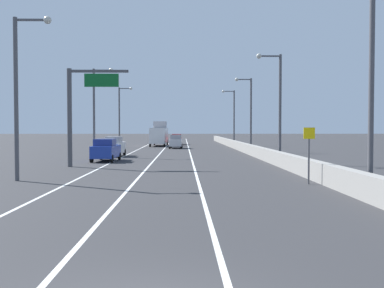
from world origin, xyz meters
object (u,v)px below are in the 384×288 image
Objects in this scene: lamp_post_right_second at (277,100)px; lamp_post_left_mid at (97,105)px; lamp_post_left_far at (121,112)px; car_silver_0 at (176,142)px; lamp_post_right_third at (249,109)px; car_white_3 at (114,146)px; car_blue_1 at (106,150)px; car_red_2 at (176,139)px; speed_advisory_sign at (309,151)px; lamp_post_right_fourth at (232,114)px; box_truck at (159,135)px; lamp_post_right_near at (365,74)px; overhead_sign_gantry at (79,105)px; lamp_post_left_near at (21,86)px.

lamp_post_right_second and lamp_post_left_mid have the same top height.
lamp_post_left_far is 2.22× the size of car_silver_0.
lamp_post_right_third is 2.25× the size of car_white_3.
car_red_2 is (5.74, 41.52, -0.06)m from car_blue_1.
lamp_post_right_second reaches higher than speed_advisory_sign.
car_blue_1 is at bearing -97.87° from car_red_2.
speed_advisory_sign is at bearing -91.68° from lamp_post_right_fourth.
car_white_3 is (-15.34, -27.64, -4.31)m from lamp_post_right_fourth.
lamp_post_left_mid is 1.02× the size of box_truck.
car_white_3 is at bearing -99.88° from car_red_2.
car_silver_0 is (-8.96, 46.74, -4.36)m from lamp_post_right_near.
car_blue_1 is (1.03, 5.85, -3.73)m from overhead_sign_gantry.
lamp_post_left_far is at bearing 94.96° from car_blue_1.
lamp_post_left_far is (-17.65, 13.44, 0.00)m from lamp_post_right_third.
lamp_post_left_near is at bearing 160.57° from lamp_post_right_near.
lamp_post_left_far is at bearing 142.70° from lamp_post_right_third.
car_silver_0 is at bearing 78.82° from lamp_post_left_near.
lamp_post_left_mid is (-17.21, -8.89, 0.00)m from lamp_post_right_third.
lamp_post_right_second is (15.81, 3.26, 0.61)m from overhead_sign_gantry.
lamp_post_left_near is 50.13m from box_truck.
speed_advisory_sign is 0.73× the size of car_white_3.
box_truck is at bearing 123.13° from lamp_post_right_third.
lamp_post_left_near is 2.07× the size of car_red_2.
lamp_post_left_mid is at bearing -122.01° from lamp_post_right_fourth.
lamp_post_right_fourth is (1.51, 51.65, 3.58)m from speed_advisory_sign.
speed_advisory_sign is 51.79m from lamp_post_right_fourth.
car_silver_0 is 19.54m from car_white_3.
lamp_post_left_near is at bearing -90.13° from lamp_post_left_mid.
speed_advisory_sign reaches higher than car_blue_1.
car_blue_1 is 34.69m from box_truck.
lamp_post_right_third is (0.31, 18.61, 0.00)m from lamp_post_right_second.
lamp_post_right_fourth and lamp_post_left_near have the same top height.
lamp_post_right_near is 2.22× the size of car_silver_0.
car_blue_1 is (-15.06, -34.63, -4.34)m from lamp_post_right_fourth.
lamp_post_left_far is at bearing 91.11° from lamp_post_left_mid.
lamp_post_left_far is at bearing 108.95° from lamp_post_right_near.
lamp_post_left_near is at bearing -94.89° from car_white_3.
lamp_post_right_third is 1.00× the size of lamp_post_left_mid.
lamp_post_right_fourth reaches higher than car_blue_1.
lamp_post_right_second is 15.62m from car_blue_1.
car_silver_0 is 9.49m from box_truck.
overhead_sign_gantry is 0.81× the size of lamp_post_left_near.
box_truck is at bearing 107.71° from car_silver_0.
lamp_post_left_near reaches higher than box_truck.
speed_advisory_sign is (14.58, -11.16, -2.96)m from overhead_sign_gantry.
speed_advisory_sign is 0.33× the size of lamp_post_right_fourth.
lamp_post_left_far reaches higher than box_truck.
speed_advisory_sign is at bearing -70.88° from lamp_post_left_far.
lamp_post_right_fourth and lamp_post_left_far have the same top height.
overhead_sign_gantry is 9.44m from lamp_post_left_near.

